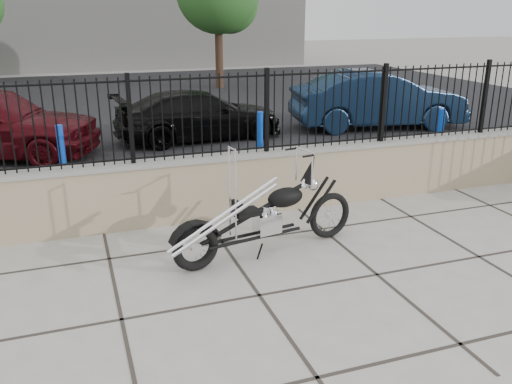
% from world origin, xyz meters
% --- Properties ---
extents(ground_plane, '(90.00, 90.00, 0.00)m').
position_xyz_m(ground_plane, '(0.00, 0.00, 0.00)').
color(ground_plane, '#99968E').
rests_on(ground_plane, ground).
extents(parking_lot, '(30.00, 30.00, 0.00)m').
position_xyz_m(parking_lot, '(0.00, 12.50, 0.00)').
color(parking_lot, black).
rests_on(parking_lot, ground).
extents(retaining_wall, '(14.00, 0.36, 0.96)m').
position_xyz_m(retaining_wall, '(0.00, 2.50, 0.48)').
color(retaining_wall, gray).
rests_on(retaining_wall, ground_plane).
extents(iron_fence, '(14.00, 0.08, 1.20)m').
position_xyz_m(iron_fence, '(0.00, 2.50, 1.56)').
color(iron_fence, black).
rests_on(iron_fence, retaining_wall).
extents(chopper_motorcycle, '(2.54, 0.89, 1.50)m').
position_xyz_m(chopper_motorcycle, '(0.42, 1.00, 0.75)').
color(chopper_motorcycle, black).
rests_on(chopper_motorcycle, ground_plane).
extents(car_black, '(4.19, 2.01, 1.18)m').
position_xyz_m(car_black, '(1.17, 7.62, 0.59)').
color(car_black, black).
rests_on(car_black, parking_lot).
extents(car_blue, '(4.71, 2.29, 1.49)m').
position_xyz_m(car_blue, '(5.94, 7.39, 0.74)').
color(car_blue, '#0F2038').
rests_on(car_blue, parking_lot).
extents(bollard_a, '(0.16, 0.16, 1.06)m').
position_xyz_m(bollard_a, '(-1.98, 5.07, 0.53)').
color(bollard_a, '#0B49AD').
rests_on(bollard_a, ground_plane).
extents(bollard_b, '(0.15, 0.15, 1.04)m').
position_xyz_m(bollard_b, '(1.86, 5.21, 0.52)').
color(bollard_b, blue).
rests_on(bollard_b, ground_plane).
extents(bollard_c, '(0.15, 0.15, 1.07)m').
position_xyz_m(bollard_c, '(5.45, 4.14, 0.54)').
color(bollard_c, '#0C5BB4').
rests_on(bollard_c, ground_plane).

